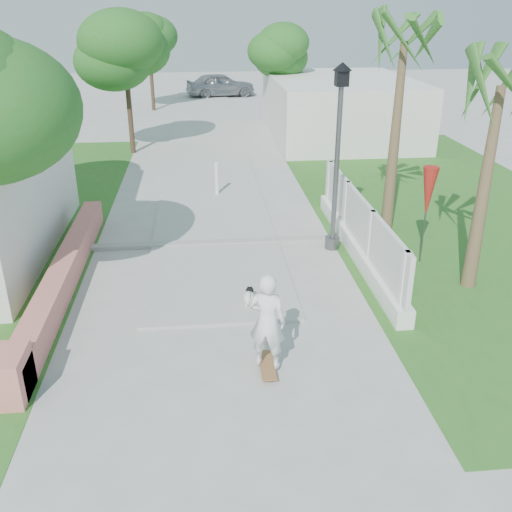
{
  "coord_description": "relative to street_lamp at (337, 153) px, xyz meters",
  "views": [
    {
      "loc": [
        -0.3,
        -7.36,
        5.65
      ],
      "look_at": [
        0.71,
        2.75,
        1.1
      ],
      "focal_mm": 40.0,
      "sensor_mm": 36.0,
      "label": 1
    }
  ],
  "objects": [
    {
      "name": "ground",
      "position": [
        -2.9,
        -5.5,
        -2.43
      ],
      "size": [
        90.0,
        90.0,
        0.0
      ],
      "primitive_type": "plane",
      "color": "#B7B7B2",
      "rests_on": "ground"
    },
    {
      "name": "path_strip",
      "position": [
        -2.9,
        14.5,
        -2.4
      ],
      "size": [
        3.2,
        36.0,
        0.06
      ],
      "primitive_type": "cube",
      "color": "#B7B7B2",
      "rests_on": "ground"
    },
    {
      "name": "curb",
      "position": [
        -2.9,
        0.5,
        -2.38
      ],
      "size": [
        6.5,
        0.25,
        0.1
      ],
      "primitive_type": "cube",
      "color": "#999993",
      "rests_on": "ground"
    },
    {
      "name": "grass_right",
      "position": [
        4.1,
        2.5,
        -2.42
      ],
      "size": [
        8.0,
        20.0,
        0.01
      ],
      "primitive_type": "cube",
      "color": "#306921",
      "rests_on": "ground"
    },
    {
      "name": "pink_wall",
      "position": [
        -6.2,
        -1.95,
        -2.11
      ],
      "size": [
        0.45,
        8.2,
        0.8
      ],
      "color": "#C06862",
      "rests_on": "ground"
    },
    {
      "name": "lattice_fence",
      "position": [
        0.5,
        -0.5,
        -1.88
      ],
      "size": [
        0.35,
        7.0,
        1.5
      ],
      "color": "white",
      "rests_on": "ground"
    },
    {
      "name": "building_right",
      "position": [
        3.1,
        12.5,
        -1.13
      ],
      "size": [
        6.0,
        8.0,
        2.6
      ],
      "primitive_type": "cube",
      "color": "silver",
      "rests_on": "ground"
    },
    {
      "name": "street_lamp",
      "position": [
        0.0,
        0.0,
        0.0
      ],
      "size": [
        0.44,
        0.44,
        4.44
      ],
      "color": "#59595E",
      "rests_on": "ground"
    },
    {
      "name": "bollard",
      "position": [
        -2.7,
        4.5,
        -1.84
      ],
      "size": [
        0.14,
        0.14,
        1.09
      ],
      "color": "white",
      "rests_on": "ground"
    },
    {
      "name": "patio_umbrella",
      "position": [
        1.9,
        -1.0,
        -0.74
      ],
      "size": [
        0.36,
        0.36,
        2.3
      ],
      "color": "#59595E",
      "rests_on": "ground"
    },
    {
      "name": "tree_path_left",
      "position": [
        -5.88,
        10.48,
        1.39
      ],
      "size": [
        3.4,
        3.4,
        5.23
      ],
      "color": "#4C3826",
      "rests_on": "ground"
    },
    {
      "name": "tree_path_right",
      "position": [
        0.32,
        14.48,
        1.07
      ],
      "size": [
        3.0,
        3.0,
        4.79
      ],
      "color": "#4C3826",
      "rests_on": "ground"
    },
    {
      "name": "tree_path_far",
      "position": [
        -5.68,
        20.48,
        1.39
      ],
      "size": [
        3.2,
        3.2,
        5.17
      ],
      "color": "#4C3826",
      "rests_on": "ground"
    },
    {
      "name": "palm_far",
      "position": [
        1.7,
        1.0,
        2.06
      ],
      "size": [
        1.8,
        1.8,
        5.3
      ],
      "color": "brown",
      "rests_on": "ground"
    },
    {
      "name": "palm_near",
      "position": [
        2.5,
        -2.3,
        1.53
      ],
      "size": [
        1.8,
        1.8,
        4.7
      ],
      "color": "brown",
      "rests_on": "ground"
    },
    {
      "name": "skateboarder",
      "position": [
        -2.3,
        -4.46,
        -1.59
      ],
      "size": [
        0.71,
        2.84,
        1.78
      ],
      "rotation": [
        0.0,
        0.0,
        2.79
      ],
      "color": "#98653D",
      "rests_on": "ground"
    },
    {
      "name": "dog",
      "position": [
        -2.32,
        -2.75,
        -2.23
      ],
      "size": [
        0.29,
        0.54,
        0.37
      ],
      "rotation": [
        0.0,
        0.0,
        -0.15
      ],
      "color": "white",
      "rests_on": "ground"
    },
    {
      "name": "parked_car",
      "position": [
        -1.7,
        25.19,
        -1.68
      ],
      "size": [
        4.62,
        2.56,
        1.49
      ],
      "primitive_type": "imported",
      "rotation": [
        0.0,
        0.0,
        1.76
      ],
      "color": "#B2B4BA",
      "rests_on": "ground"
    }
  ]
}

